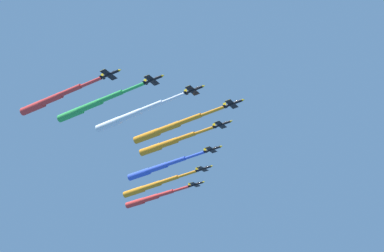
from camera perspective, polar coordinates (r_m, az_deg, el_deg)
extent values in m
cylinder|color=black|center=(215.87, 4.68, 2.55)|extent=(6.81, 7.73, 1.32)
cone|color=#EAB70C|center=(214.41, 5.89, 3.00)|extent=(1.80, 1.80, 1.26)
cylinder|color=black|center=(217.34, 3.55, 2.14)|extent=(1.15, 1.10, 0.99)
ellipsoid|color=black|center=(215.51, 5.13, 2.83)|extent=(1.91, 2.03, 0.84)
cube|color=black|center=(216.00, 4.55, 2.49)|extent=(8.02, 7.35, 2.07)
cube|color=#EAB70C|center=(219.20, 4.97, 2.12)|extent=(2.02, 2.21, 0.26)
cube|color=#EAB70C|center=(212.90, 4.11, 2.92)|extent=(2.02, 2.21, 0.26)
cube|color=black|center=(217.03, 3.78, 2.22)|extent=(3.11, 2.86, 0.83)
cube|color=#EAB70C|center=(217.49, 3.75, 2.44)|extent=(1.33, 1.43, 1.88)
cylinder|color=orange|center=(219.32, 2.16, 1.63)|extent=(9.72, 11.09, 1.68)
cylinder|color=orange|center=(223.25, -0.45, 0.71)|extent=(10.36, 11.63, 2.53)
cylinder|color=orange|center=(228.23, -2.86, -0.25)|extent=(11.01, 12.17, 3.37)
cylinder|color=orange|center=(233.68, -5.17, -1.16)|extent=(11.65, 12.72, 4.21)
cylinder|color=black|center=(230.62, 3.40, 0.18)|extent=(6.90, 7.68, 1.34)
cone|color=#EAB70C|center=(229.04, 4.53, 0.57)|extent=(1.81, 1.82, 1.27)
cylinder|color=black|center=(232.20, 2.35, -0.18)|extent=(1.15, 1.11, 1.00)
ellipsoid|color=black|center=(230.19, 3.83, 0.43)|extent=(1.93, 2.03, 0.85)
cube|color=black|center=(230.77, 3.28, 0.13)|extent=(7.95, 7.39, 2.22)
cube|color=#EAB70C|center=(234.04, 3.68, -0.18)|extent=(2.04, 2.20, 0.27)
cube|color=#EAB70C|center=(227.59, 2.87, 0.48)|extent=(2.04, 2.20, 0.27)
cube|color=black|center=(231.87, 2.57, -0.11)|extent=(3.08, 2.88, 0.89)
cube|color=#EAB70C|center=(232.29, 2.53, 0.10)|extent=(1.36, 1.44, 1.87)
cylinder|color=orange|center=(234.03, 1.23, -0.57)|extent=(8.64, 9.62, 1.70)
cylinder|color=orange|center=(237.49, -0.89, -1.27)|extent=(9.29, 10.18, 2.56)
cylinder|color=orange|center=(241.88, -2.85, -1.99)|extent=(9.93, 10.73, 3.41)
cylinder|color=orange|center=(246.59, -4.74, -2.69)|extent=(10.58, 11.29, 4.26)
cylinder|color=black|center=(212.77, 0.17, 4.13)|extent=(6.79, 7.74, 1.31)
cone|color=#EAB70C|center=(211.00, 1.36, 4.60)|extent=(1.79, 1.80, 1.25)
cylinder|color=black|center=(214.53, -0.93, 3.69)|extent=(1.14, 1.09, 0.99)
ellipsoid|color=black|center=(212.31, 0.62, 4.41)|extent=(1.90, 2.03, 0.83)
cube|color=black|center=(212.94, 0.04, 4.06)|extent=(8.04, 7.35, 1.97)
cube|color=#EAB70C|center=(215.93, 0.54, 3.65)|extent=(2.02, 2.22, 0.25)
cube|color=#EAB70C|center=(210.05, -0.47, 4.52)|extent=(2.02, 2.22, 0.25)
cube|color=black|center=(214.16, -0.71, 3.78)|extent=(3.12, 2.86, 0.80)
cube|color=#EAB70C|center=(214.67, -0.74, 3.99)|extent=(1.31, 1.42, 1.88)
cylinder|color=white|center=(216.91, -2.31, 3.14)|extent=(9.78, 11.22, 1.67)
cylinder|color=white|center=(221.60, -4.88, 2.16)|extent=(10.42, 11.76, 2.51)
cylinder|color=white|center=(227.28, -7.23, 1.15)|extent=(11.06, 12.29, 3.34)
cylinder|color=white|center=(233.41, -9.45, 0.18)|extent=(11.70, 12.83, 4.18)
cylinder|color=black|center=(243.32, 2.31, -2.68)|extent=(6.84, 7.73, 1.34)
cone|color=#EAB70C|center=(241.54, 3.37, -2.33)|extent=(1.81, 1.81, 1.27)
cylinder|color=black|center=(245.09, 1.33, -3.01)|extent=(1.15, 1.11, 1.00)
ellipsoid|color=black|center=(242.80, 2.71, -2.45)|extent=(1.92, 2.03, 0.85)
cube|color=black|center=(243.50, 2.20, -2.73)|extent=(7.98, 7.34, 2.23)
cube|color=#EAB70C|center=(246.78, 2.60, -2.98)|extent=(2.02, 2.21, 0.27)
cube|color=#EAB70C|center=(240.29, 1.78, -2.44)|extent=(2.02, 2.21, 0.27)
cube|color=black|center=(244.72, 1.53, -2.95)|extent=(3.09, 2.86, 0.90)
cube|color=#EAB70C|center=(245.10, 1.50, -2.74)|extent=(1.36, 1.45, 1.87)
cylinder|color=blue|center=(247.33, 0.16, -3.40)|extent=(9.41, 10.67, 1.71)
cylinder|color=blue|center=(251.63, -2.04, -4.10)|extent=(10.06, 11.22, 2.56)
cylinder|color=blue|center=(256.90, -4.08, -4.81)|extent=(10.71, 11.77, 3.41)
cylinder|color=blue|center=(262.54, -6.03, -5.49)|extent=(11.36, 12.32, 4.26)
cylinder|color=black|center=(209.63, -4.49, 5.28)|extent=(6.86, 7.68, 1.31)
cone|color=#EAB70C|center=(207.58, -3.31, 5.76)|extent=(1.79, 1.80, 1.25)
cylinder|color=black|center=(211.65, -5.57, 4.83)|extent=(1.14, 1.10, 0.98)
ellipsoid|color=black|center=(209.07, -4.04, 5.57)|extent=(1.91, 2.02, 0.83)
cube|color=black|center=(209.83, -4.61, 5.22)|extent=(8.00, 7.41, 1.97)
cube|color=#EAB70C|center=(212.65, -4.05, 4.78)|extent=(2.03, 2.20, 0.25)
cube|color=#EAB70C|center=(207.11, -5.19, 5.70)|extent=(2.03, 2.20, 0.25)
cube|color=black|center=(211.23, -5.35, 4.92)|extent=(3.10, 2.88, 0.79)
cube|color=#EAB70C|center=(211.75, -5.37, 5.13)|extent=(1.32, 1.41, 1.88)
cylinder|color=green|center=(214.29, -6.89, 4.28)|extent=(9.71, 10.91, 1.67)
cylinder|color=green|center=(219.46, -9.35, 3.29)|extent=(10.34, 11.45, 2.51)
cylinder|color=green|center=(225.54, -11.58, 2.28)|extent=(10.98, 12.00, 3.34)
cylinder|color=green|center=(232.03, -13.67, 1.31)|extent=(11.61, 12.54, 4.18)
cylinder|color=black|center=(257.76, 1.32, -4.89)|extent=(6.80, 7.78, 1.35)
cone|color=#EAB70C|center=(255.81, 2.31, -4.57)|extent=(1.82, 1.82, 1.28)
cylinder|color=black|center=(259.67, 0.40, -5.19)|extent=(1.16, 1.11, 1.01)
ellipsoid|color=black|center=(257.15, 1.69, -4.67)|extent=(1.92, 2.04, 0.86)
cube|color=black|center=(257.96, 1.21, -4.94)|extent=(7.98, 7.29, 2.33)
cube|color=#EAB70C|center=(261.25, 1.61, -5.14)|extent=(2.01, 2.22, 0.28)
cube|color=#EAB70C|center=(254.73, 0.80, -4.70)|extent=(2.01, 2.22, 0.28)
cube|color=black|center=(259.28, 0.58, -5.13)|extent=(3.10, 2.84, 0.93)
cube|color=#EAB70C|center=(259.61, 0.56, -4.94)|extent=(1.37, 1.47, 1.87)
cylinder|color=orange|center=(262.13, -0.72, -5.55)|extent=(9.51, 10.92, 1.72)
cylinder|color=orange|center=(266.85, -2.81, -6.19)|extent=(10.17, 11.47, 2.58)
cylinder|color=orange|center=(272.50, -4.76, -6.84)|extent=(10.83, 12.02, 3.43)
cylinder|color=orange|center=(278.51, -6.62, -7.46)|extent=(11.49, 12.57, 4.29)
cylinder|color=black|center=(205.91, -9.35, 5.85)|extent=(6.93, 7.64, 1.32)
cone|color=#EAB70C|center=(203.55, -8.20, 6.35)|extent=(1.80, 1.81, 1.26)
cylinder|color=black|center=(208.21, -10.41, 5.38)|extent=(1.14, 1.11, 0.99)
ellipsoid|color=black|center=(205.23, -8.91, 6.15)|extent=(1.93, 2.02, 0.84)
cube|color=black|center=(206.14, -9.47, 5.78)|extent=(7.95, 7.44, 2.07)
cube|color=#EAB70C|center=(208.80, -8.84, 5.34)|extent=(2.05, 2.19, 0.26)
cube|color=#EAB70C|center=(203.58, -10.12, 6.26)|extent=(2.05, 2.19, 0.26)
cube|color=black|center=(207.73, -10.19, 5.47)|extent=(3.08, 2.89, 0.83)
cube|color=#EAB70C|center=(208.26, -10.20, 5.69)|extent=(1.34, 1.42, 1.88)
cylinder|color=red|center=(211.00, -11.60, 4.85)|extent=(9.19, 10.15, 1.68)
cylinder|color=red|center=(216.37, -13.83, 3.91)|extent=(9.82, 10.71, 2.53)
cylinder|color=red|center=(222.54, -15.81, 2.94)|extent=(10.46, 11.27, 3.37)
cylinder|color=red|center=(229.05, -17.68, 2.02)|extent=(11.09, 11.82, 4.21)
cylinder|color=black|center=(273.19, 0.42, -6.67)|extent=(6.89, 7.69, 1.34)
cone|color=#EAB70C|center=(271.18, 1.36, -6.39)|extent=(1.81, 1.82, 1.27)
cylinder|color=black|center=(275.15, -0.45, -6.93)|extent=(1.15, 1.11, 1.01)
ellipsoid|color=black|center=(272.55, 0.78, -6.47)|extent=(1.93, 2.03, 0.85)
cube|color=black|center=(273.40, 0.33, -6.71)|extent=(7.95, 7.37, 2.25)
cube|color=#EAB70C|center=(276.70, 0.70, -6.89)|extent=(2.03, 2.20, 0.27)
cube|color=#EAB70C|center=(270.15, -0.06, -6.50)|extent=(2.03, 2.20, 0.27)
cube|color=black|center=(274.75, -0.27, -6.88)|extent=(3.08, 2.87, 0.90)
cube|color=#EAB70C|center=(275.06, -0.29, -6.69)|extent=(1.37, 1.45, 1.87)
cylinder|color=red|center=(277.42, -1.41, -7.21)|extent=(8.79, 9.82, 1.71)
cylinder|color=red|center=(281.67, -3.21, -7.72)|extent=(9.44, 10.38, 2.56)
cylinder|color=red|center=(286.78, -4.88, -8.23)|extent=(10.09, 10.93, 3.42)
cylinder|color=red|center=(292.16, -6.49, -8.72)|extent=(10.74, 11.49, 4.27)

